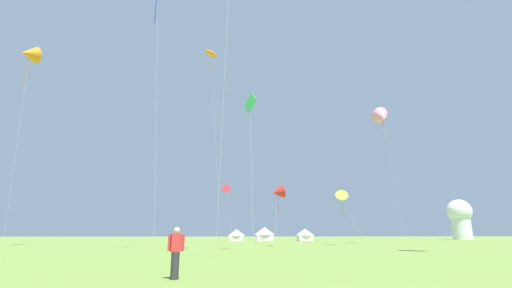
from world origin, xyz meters
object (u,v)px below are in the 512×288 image
kite_lime_delta (342,198)px  festival_tent_center (305,234)px  kite_orange_delta (29,54)px  kite_green_diamond (250,104)px  kite_red_diamond (226,190)px  person_spectator (176,253)px  kite_pink_delta (382,117)px  festival_tent_right (264,233)px  festival_tent_left (237,234)px  observatory_dome (460,217)px  kite_orange_parafoil (211,54)px  kite_red_delta (278,192)px

kite_lime_delta → festival_tent_center: size_ratio=1.86×
kite_orange_delta → kite_lime_delta: (42.39, 5.58, -18.29)m
kite_green_diamond → kite_lime_delta: bearing=51.1°
kite_red_diamond → person_spectator: size_ratio=4.97×
kite_orange_delta → person_spectator: size_ratio=15.00×
kite_pink_delta → festival_tent_right: size_ratio=4.77×
festival_tent_right → festival_tent_left: bearing=-180.0°
kite_red_diamond → observatory_dome: bearing=35.3°
kite_orange_parafoil → person_spectator: bearing=-85.6°
kite_orange_parafoil → festival_tent_center: bearing=55.8°
kite_orange_parafoil → kite_red_delta: 25.93m
kite_orange_parafoil → festival_tent_right: 41.44m
kite_red_diamond → kite_orange_delta: 32.12m
festival_tent_center → festival_tent_left: bearing=180.0°
festival_tent_right → festival_tent_center: 9.11m
kite_pink_delta → person_spectator: (-24.76, -39.04, -18.87)m
kite_red_diamond → festival_tent_right: bearing=75.5°
kite_red_diamond → kite_red_delta: (6.87, -6.60, -1.04)m
kite_orange_parafoil → kite_lime_delta: size_ratio=4.06×
kite_green_diamond → observatory_dome: bearing=46.6°
person_spectator → festival_tent_left: (1.25, 66.68, 0.51)m
kite_orange_delta → festival_tent_left: bearing=53.4°
kite_red_diamond → kite_red_delta: size_ratio=1.13×
kite_pink_delta → observatory_dome: bearing=48.6°
observatory_dome → kite_red_delta: bearing=-137.6°
festival_tent_center → festival_tent_right: bearing=180.0°
kite_red_delta → festival_tent_left: (-5.61, 35.50, -5.27)m
kite_lime_delta → kite_red_delta: bearing=-155.7°
kite_orange_parafoil → festival_tent_left: size_ratio=8.01×
observatory_dome → festival_tent_left: bearing=-165.8°
kite_orange_delta → kite_red_delta: kite_orange_delta is taller
festival_tent_right → kite_lime_delta: bearing=-74.3°
kite_orange_delta → person_spectator: (26.13, -29.85, -23.74)m
kite_lime_delta → festival_tent_right: 32.80m
kite_orange_delta → kite_orange_parafoil: bearing=19.3°
festival_tent_left → kite_orange_parafoil: bearing=-98.2°
kite_red_diamond → kite_orange_delta: bearing=-163.1°
kite_orange_parafoil → person_spectator: kite_orange_parafoil is taller
kite_green_diamond → kite_red_diamond: (-3.00, 18.79, -6.12)m
person_spectator → festival_tent_center: 68.72m
kite_green_diamond → kite_red_diamond: size_ratio=1.75×
kite_red_delta → person_spectator: bearing=-102.4°
kite_orange_parafoil → kite_green_diamond: size_ratio=2.01×
kite_green_diamond → festival_tent_center: 51.11m
kite_red_delta → festival_tent_right: 35.86m
kite_green_diamond → kite_lime_delta: 22.42m
kite_orange_delta → festival_tent_right: 54.90m
kite_orange_delta → observatory_dome: (89.02, 52.44, -18.58)m
festival_tent_right → festival_tent_center: festival_tent_right is taller
kite_pink_delta → person_spectator: 49.94m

